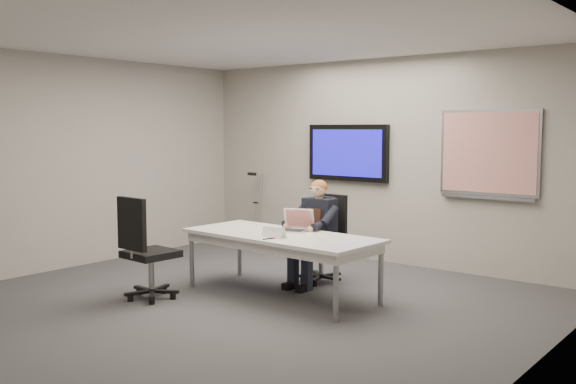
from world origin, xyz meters
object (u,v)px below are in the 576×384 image
Objects in this scene: office_chair_far at (323,255)px; laptop at (294,225)px; conference_table at (281,241)px; office_chair_near at (147,267)px; seated_person at (311,243)px.

laptop is (-0.00, -0.57, 0.42)m from office_chair_far.
laptop reaches higher than conference_table.
conference_table is at bearing -87.84° from office_chair_far.
seated_person reaches higher than office_chair_near.
office_chair_far reaches higher than laptop.
conference_table is 0.28m from laptop.
office_chair_near is at bearing -121.72° from seated_person.
office_chair_far reaches higher than conference_table.
office_chair_near is at bearing -132.41° from conference_table.
laptop is at bearing 94.61° from conference_table.
office_chair_far is 0.30m from seated_person.
conference_table is 1.47m from office_chair_near.
seated_person reaches higher than office_chair_far.
office_chair_near reaches higher than conference_table.
seated_person is at bearing 70.81° from laptop.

